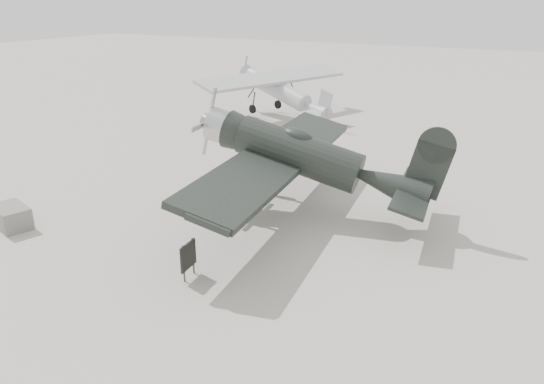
{
  "coord_description": "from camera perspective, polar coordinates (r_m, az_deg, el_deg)",
  "views": [
    {
      "loc": [
        10.39,
        -13.8,
        8.38
      ],
      "look_at": [
        1.83,
        2.46,
        1.5
      ],
      "focal_mm": 35.0,
      "sensor_mm": 36.0,
      "label": 1
    }
  ],
  "objects": [
    {
      "name": "equipment_block",
      "position": [
        22.52,
        -26.23,
        -2.4
      ],
      "size": [
        1.92,
        1.53,
        0.84
      ],
      "primitive_type": "cube",
      "rotation": [
        0.0,
        0.0,
        -0.33
      ],
      "color": "slate",
      "rests_on": "ground"
    },
    {
      "name": "lowwing_monoplane",
      "position": [
        20.86,
        4.1,
        3.63
      ],
      "size": [
        9.82,
        13.74,
        4.42
      ],
      "rotation": [
        0.0,
        0.24,
        0.11
      ],
      "color": "black",
      "rests_on": "ground"
    },
    {
      "name": "highwing_monoplane",
      "position": [
        38.16,
        0.91,
        11.25
      ],
      "size": [
        8.99,
        12.37,
        3.55
      ],
      "rotation": [
        0.0,
        0.23,
        -0.36
      ],
      "color": "#95979A",
      "rests_on": "ground"
    },
    {
      "name": "sign_board",
      "position": [
        16.78,
        -9.01,
        -6.85
      ],
      "size": [
        0.14,
        0.86,
        1.23
      ],
      "rotation": [
        0.0,
        0.0,
        0.09
      ],
      "color": "#333333",
      "rests_on": "ground"
    },
    {
      "name": "ground",
      "position": [
        19.19,
        -8.31,
        -5.59
      ],
      "size": [
        160.0,
        160.0,
        0.0
      ],
      "primitive_type": "plane",
      "color": "gray",
      "rests_on": "ground"
    }
  ]
}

